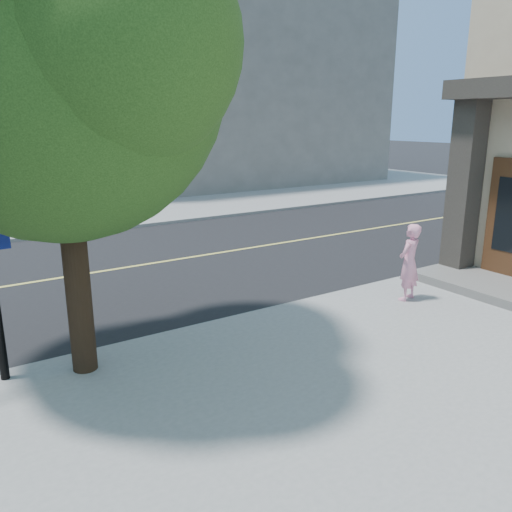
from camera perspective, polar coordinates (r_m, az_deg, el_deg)
ground at (r=8.43m, az=-26.66°, el=-12.08°), size 140.00×140.00×0.00m
sidewalk_ne at (r=32.50m, az=-7.38°, el=8.61°), size 29.00×25.00×0.12m
filler_ne at (r=33.16m, az=-7.39°, el=20.97°), size 18.00×16.00×14.00m
man_on_phone at (r=10.50m, az=16.70°, el=-0.67°), size 0.63×0.50×1.54m
street_tree at (r=7.28m, az=-20.67°, el=22.33°), size 5.29×4.81×7.02m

